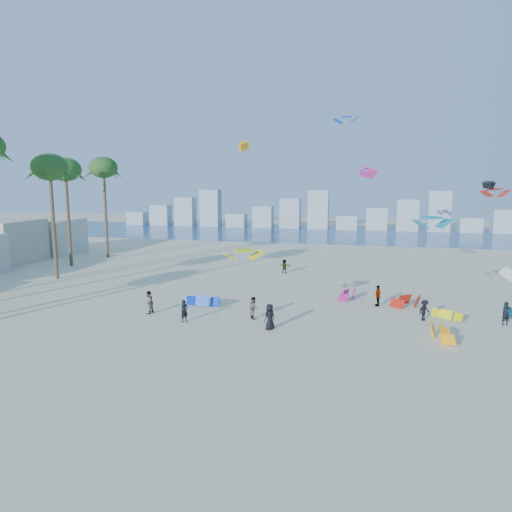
# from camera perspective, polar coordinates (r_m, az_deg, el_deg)

# --- Properties ---
(ground) EXTENTS (220.00, 220.00, 0.00)m
(ground) POSITION_cam_1_polar(r_m,az_deg,el_deg) (25.57, -15.55, -15.54)
(ground) COLOR beige
(ground) RESTS_ON ground
(ocean) EXTENTS (220.00, 220.00, 0.00)m
(ocean) POSITION_cam_1_polar(r_m,az_deg,el_deg) (93.51, 6.13, 2.76)
(ocean) COLOR navy
(ocean) RESTS_ON ground
(kitesurfer_near) EXTENTS (0.69, 0.74, 1.70)m
(kitesurfer_near) POSITION_cam_1_polar(r_m,az_deg,el_deg) (35.62, -8.78, -6.68)
(kitesurfer_near) COLOR black
(kitesurfer_near) RESTS_ON ground
(kitesurfer_mid) EXTENTS (1.01, 1.05, 1.71)m
(kitesurfer_mid) POSITION_cam_1_polar(r_m,az_deg,el_deg) (36.08, -0.30, -6.35)
(kitesurfer_mid) COLOR gray
(kitesurfer_mid) RESTS_ON ground
(kitesurfers_far) EXTENTS (27.79, 21.35, 1.88)m
(kitesurfers_far) POSITION_cam_1_polar(r_m,az_deg,el_deg) (39.83, 6.38, -4.88)
(kitesurfers_far) COLOR black
(kitesurfers_far) RESTS_ON ground
(grounded_kites) EXTENTS (28.47, 12.52, 0.96)m
(grounded_kites) POSITION_cam_1_polar(r_m,az_deg,el_deg) (38.75, 15.42, -6.22)
(grounded_kites) COLOR blue
(grounded_kites) RESTS_ON ground
(flying_kites) EXTENTS (25.93, 33.62, 18.61)m
(flying_kites) POSITION_cam_1_polar(r_m,az_deg,el_deg) (41.16, 14.08, 8.95)
(flying_kites) COLOR yellow
(flying_kites) RESTS_ON ground
(distant_skyline) EXTENTS (85.00, 3.00, 8.40)m
(distant_skyline) POSITION_cam_1_polar(r_m,az_deg,el_deg) (103.25, 6.21, 5.09)
(distant_skyline) COLOR #9EADBF
(distant_skyline) RESTS_ON ground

